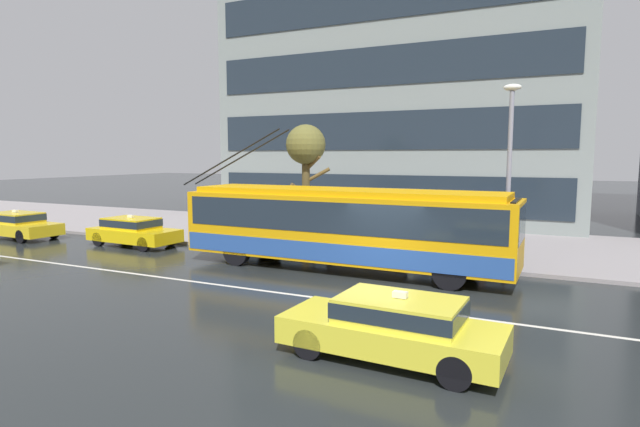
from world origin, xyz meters
TOP-DOWN VIEW (x-y plane):
  - ground_plane at (0.00, 0.00)m, footprint 160.00×160.00m
  - sidewalk_slab at (0.00, 9.09)m, footprint 80.00×10.00m
  - lane_centre_line at (0.00, -1.20)m, footprint 72.00×0.14m
  - trolleybus at (-1.94, 2.49)m, footprint 12.79×2.77m
  - taxi_oncoming_near at (2.07, -4.50)m, footprint 4.44×1.92m
  - taxi_far_behind at (-19.02, 2.04)m, footprint 4.59×2.01m
  - taxi_queued_behind_bus at (-12.28, 2.86)m, footprint 4.31×1.92m
  - bus_shelter at (-2.16, 5.58)m, footprint 4.21×1.80m
  - pedestrian_at_shelter at (0.75, 5.04)m, footprint 1.20×1.20m
  - pedestrian_approaching_curb at (2.25, 6.67)m, footprint 1.58×1.58m
  - pedestrian_walking_past at (-3.74, 5.17)m, footprint 1.45×1.45m
  - street_lamp at (3.27, 5.07)m, footprint 0.60×0.32m
  - street_tree_bare at (-5.44, 6.51)m, footprint 1.93×1.78m
  - office_tower_corner_left at (-4.34, 19.97)m, footprint 21.61×13.92m

SIDE VIEW (x-z plane):
  - ground_plane at x=0.00m, z-range 0.00..0.00m
  - lane_centre_line at x=0.00m, z-range 0.00..0.01m
  - sidewalk_slab at x=0.00m, z-range 0.00..0.14m
  - taxi_queued_behind_bus at x=-12.28m, z-range 0.00..1.40m
  - taxi_oncoming_near at x=2.07m, z-range 0.01..1.40m
  - taxi_far_behind at x=-19.02m, z-range 0.01..1.40m
  - trolleybus at x=-1.94m, z-range -0.93..4.09m
  - pedestrian_at_shelter at x=0.75m, z-range 0.67..2.57m
  - pedestrian_walking_past at x=-3.74m, z-range 0.74..2.69m
  - pedestrian_approaching_curb at x=2.25m, z-range 0.81..2.87m
  - bus_shelter at x=-2.16m, z-range 0.80..3.35m
  - street_lamp at x=3.27m, z-range 0.74..7.09m
  - street_tree_bare at x=-5.44m, z-range 1.68..6.95m
  - office_tower_corner_left at x=-4.34m, z-range 0.01..21.43m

